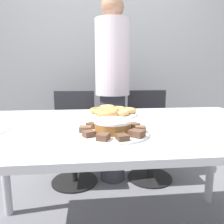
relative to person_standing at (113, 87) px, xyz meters
The scene contains 26 objects.
wall_back 0.79m from the person_standing, 93.82° to the left, with size 8.00×0.05×2.60m.
table 0.92m from the person_standing, 92.95° to the right, with size 1.70×0.97×0.78m.
person_standing is the anchor object (origin of this frame).
office_chair_left 0.63m from the person_standing, behind, with size 0.46×0.46×0.86m.
office_chair_right 0.63m from the person_standing, ahead, with size 0.44×0.44×0.86m.
plate_cake 1.09m from the person_standing, 96.02° to the right, with size 0.33×0.33×0.01m.
plate_donuts 0.65m from the person_standing, 96.73° to the right, with size 0.33×0.33×0.01m.
frosted_cake 1.08m from the person_standing, 96.02° to the right, with size 0.17×0.17×0.06m.
lamington_0 1.09m from the person_standing, 89.54° to the right, with size 0.05×0.05×0.03m.
lamington_1 1.02m from the person_standing, 90.38° to the right, with size 0.07×0.06×0.02m.
lamington_2 0.97m from the person_standing, 93.74° to the right, with size 0.06×0.07×0.02m.
lamington_3 0.97m from the person_standing, 98.25° to the right, with size 0.06×0.07×0.02m.
lamington_4 1.02m from the person_standing, 101.63° to the right, with size 0.06×0.06×0.02m.
lamington_5 1.09m from the person_standing, 102.50° to the right, with size 0.06×0.05×0.03m.
lamington_6 1.16m from the person_standing, 100.96° to the right, with size 0.06×0.06×0.02m.
lamington_7 1.20m from the person_standing, 97.85° to the right, with size 0.06×0.07×0.03m.
lamington_8 1.20m from the person_standing, 94.22° to the right, with size 0.05×0.06×0.02m.
lamington_9 1.16m from the person_standing, 91.11° to the right, with size 0.08×0.08×0.03m.
donut_0 0.65m from the person_standing, 96.73° to the right, with size 0.12×0.12×0.04m.
donut_1 0.56m from the person_standing, 99.92° to the right, with size 0.11×0.11×0.04m.
donut_2 0.63m from the person_standing, 104.72° to the right, with size 0.12×0.12×0.03m.
donut_3 0.68m from the person_standing, 100.60° to the right, with size 0.13×0.13×0.03m.
donut_4 0.74m from the person_standing, 98.35° to the right, with size 0.13×0.13×0.04m.
donut_5 0.71m from the person_standing, 92.46° to the right, with size 0.12×0.12×0.03m.
donut_6 0.64m from the person_standing, 86.94° to the right, with size 0.11×0.11×0.03m.
donut_7 0.58m from the person_standing, 93.00° to the right, with size 0.12×0.12×0.03m.
Camera 1 is at (-0.17, -1.12, 1.06)m, focal length 35.00 mm.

